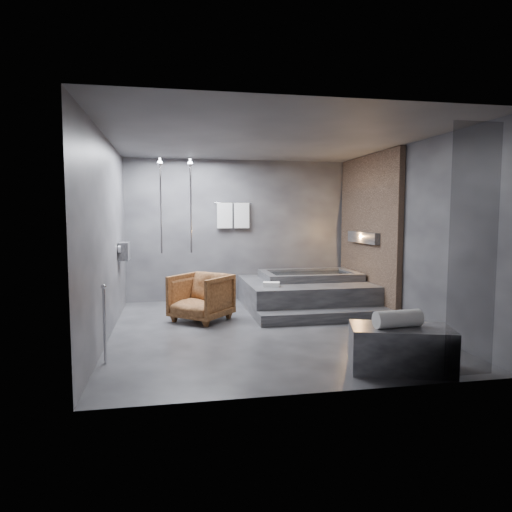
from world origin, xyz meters
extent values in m
plane|color=#28282B|center=(0.00, 0.00, 0.00)|extent=(5.00, 5.00, 0.00)
cube|color=#444446|center=(0.00, 0.00, 2.80)|extent=(4.50, 5.00, 0.04)
cube|color=#313136|center=(0.00, 2.50, 1.40)|extent=(4.50, 0.04, 2.80)
cube|color=#313136|center=(0.00, -2.50, 1.40)|extent=(4.50, 0.04, 2.80)
cube|color=#313136|center=(-2.25, 0.00, 1.40)|extent=(0.04, 5.00, 2.80)
cube|color=#313136|center=(2.25, 0.00, 1.40)|extent=(0.04, 5.00, 2.80)
cube|color=#9F795D|center=(2.19, 1.25, 1.40)|extent=(0.10, 2.40, 2.78)
cube|color=#FF9938|center=(2.11, 1.25, 1.30)|extent=(0.14, 1.20, 0.20)
cube|color=slate|center=(-2.16, 1.40, 1.10)|extent=(0.16, 0.42, 0.30)
imported|color=beige|center=(-2.15, 1.30, 1.05)|extent=(0.08, 0.08, 0.21)
imported|color=beige|center=(-2.15, 1.50, 1.03)|extent=(0.07, 0.07, 0.15)
cylinder|color=silver|center=(-1.00, 2.05, 1.90)|extent=(0.04, 0.04, 1.80)
cylinder|color=silver|center=(-1.55, 2.05, 1.90)|extent=(0.04, 0.04, 1.80)
cylinder|color=silver|center=(-0.15, 2.44, 1.95)|extent=(0.75, 0.02, 0.02)
cube|color=white|center=(-0.32, 2.42, 1.70)|extent=(0.30, 0.06, 0.50)
cube|color=white|center=(0.02, 2.42, 1.70)|extent=(0.30, 0.06, 0.50)
cylinder|color=silver|center=(-2.15, -1.20, 0.45)|extent=(0.04, 0.04, 0.90)
cube|color=black|center=(1.65, -2.45, 1.35)|extent=(0.55, 0.01, 2.60)
cube|color=#2D2D2F|center=(1.05, 1.45, 0.25)|extent=(2.20, 2.00, 0.50)
cube|color=#2D2D2F|center=(1.05, 0.27, 0.09)|extent=(2.20, 0.36, 0.18)
cube|color=#313133|center=(1.10, -2.04, 0.24)|extent=(1.22, 0.89, 0.49)
imported|color=#452511|center=(-0.91, 0.76, 0.38)|extent=(1.17, 1.17, 0.76)
cylinder|color=silver|center=(1.05, -2.06, 0.59)|extent=(0.55, 0.23, 0.19)
cube|color=silver|center=(0.29, 0.90, 0.54)|extent=(0.32, 0.27, 0.07)
camera|label=1|loc=(-1.39, -6.59, 1.73)|focal=32.00mm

